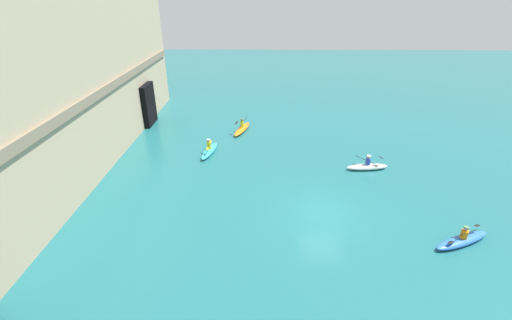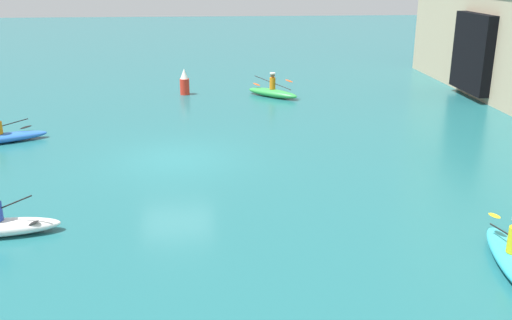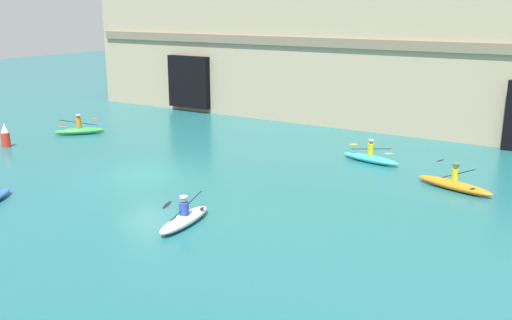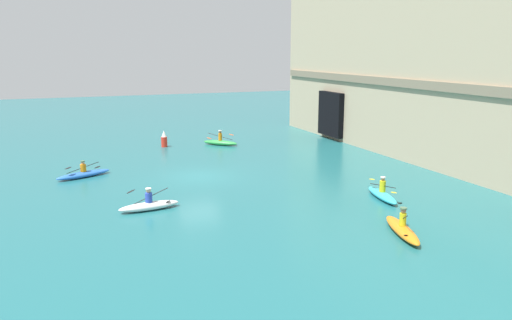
{
  "view_description": "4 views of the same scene",
  "coord_description": "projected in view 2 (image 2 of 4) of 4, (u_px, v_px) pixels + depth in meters",
  "views": [
    {
      "loc": [
        -16.31,
        3.64,
        11.63
      ],
      "look_at": [
        4.65,
        3.98,
        1.15
      ],
      "focal_mm": 24.0,
      "sensor_mm": 36.0,
      "label": 1
    },
    {
      "loc": [
        18.7,
        1.27,
        6.24
      ],
      "look_at": [
        2.62,
        2.58,
        0.77
      ],
      "focal_mm": 40.0,
      "sensor_mm": 36.0,
      "label": 2
    },
    {
      "loc": [
        18.03,
        -19.01,
        7.68
      ],
      "look_at": [
        4.53,
        2.54,
        0.79
      ],
      "focal_mm": 40.0,
      "sensor_mm": 36.0,
      "label": 3
    },
    {
      "loc": [
        29.14,
        -7.7,
        7.61
      ],
      "look_at": [
        2.14,
        2.97,
        1.24
      ],
      "focal_mm": 35.0,
      "sensor_mm": 36.0,
      "label": 4
    }
  ],
  "objects": [
    {
      "name": "marker_buoy",
      "position": [
        185.0,
        83.0,
        29.25
      ],
      "size": [
        0.48,
        0.48,
        1.34
      ],
      "color": "red",
      "rests_on": "ground"
    },
    {
      "name": "kayak_green",
      "position": [
        272.0,
        92.0,
        28.81
      ],
      "size": [
        2.56,
        2.66,
        1.23
      ],
      "rotation": [
        0.0,
        0.0,
        3.96
      ],
      "color": "green",
      "rests_on": "ground"
    },
    {
      "name": "kayak_cyan",
      "position": [
        512.0,
        258.0,
        12.4
      ],
      "size": [
        3.27,
        1.29,
        1.18
      ],
      "rotation": [
        0.0,
        0.0,
        2.95
      ],
      "color": "#33B2C6",
      "rests_on": "ground"
    },
    {
      "name": "ground_plane",
      "position": [
        175.0,
        159.0,
        19.55
      ],
      "size": [
        120.0,
        120.0,
        0.0
      ],
      "primitive_type": "plane",
      "color": "#1E6066"
    }
  ]
}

